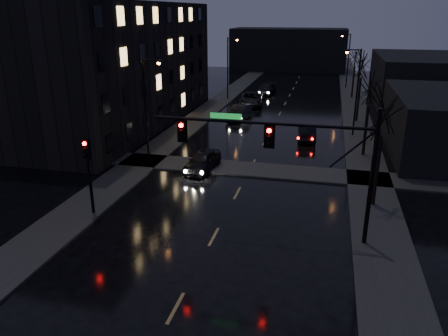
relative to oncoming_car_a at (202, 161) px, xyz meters
The scene contains 21 objects.
sidewalk_left 18.11m from the oncoming_car_a, 106.36° to the left, with size 3.00×140.00×0.12m, color #2D2D2B.
sidewalk_right 21.06m from the oncoming_car_a, 55.57° to the left, with size 3.00×140.00×0.12m, color #2D2D2B.
sidewalk_cross 3.58m from the oncoming_car_a, 14.27° to the left, with size 40.00×3.00×0.12m, color #2D2D2B.
apartment_block 18.77m from the oncoming_car_a, 136.64° to the left, with size 12.00×30.00×12.00m, color black.
commercial_right_far 36.65m from the oncoming_car_a, 56.10° to the left, with size 12.00×18.00×6.00m, color black.
far_block 60.46m from the oncoming_car_a, 89.62° to the left, with size 22.00×10.00×8.00m, color black.
signal_mast 12.01m from the oncoming_car_a, 49.99° to the right, with size 11.11×0.41×7.00m.
signal_pole_left 9.83m from the oncoming_car_a, 115.37° to the right, with size 0.35×0.41×4.53m.
tree_near 13.51m from the oncoming_car_a, 17.11° to the right, with size 3.52×3.52×8.08m.
tree_mid_a 14.34m from the oncoming_car_a, 28.34° to the left, with size 3.30×3.30×7.58m.
tree_mid_b 22.61m from the oncoming_car_a, 57.27° to the left, with size 3.74×3.74×8.59m.
tree_far 34.86m from the oncoming_car_a, 69.96° to the left, with size 3.43×3.43×7.88m.
streetlight_l_near 5.82m from the oncoming_car_a, behind, with size 1.53×0.28×8.00m.
streetlight_l_far 27.98m from the oncoming_car_a, 98.68° to the left, with size 1.53×0.28×8.00m.
streetlight_r_mid 17.03m from the oncoming_car_a, 48.38° to the left, with size 1.53×0.28×8.00m.
streetlight_r_far 42.03m from the oncoming_car_a, 74.78° to the left, with size 1.53×0.28×8.00m.
oncoming_car_a is the anchor object (origin of this frame).
oncoming_car_b 16.45m from the oncoming_car_a, 91.99° to the left, with size 1.62×4.65×1.53m, color black.
oncoming_car_c 24.10m from the oncoming_car_a, 91.43° to the left, with size 2.72×5.89×1.64m, color black.
oncoming_car_d 32.25m from the oncoming_car_a, 89.86° to the left, with size 2.06×5.06×1.47m, color black.
lead_car 12.35m from the oncoming_car_a, 55.36° to the left, with size 1.55×4.46×1.47m, color black.
Camera 1 is at (5.24, -11.61, 11.14)m, focal length 35.00 mm.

